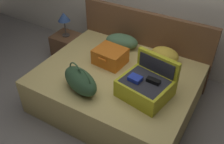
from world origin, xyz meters
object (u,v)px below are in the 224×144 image
Objects in this scene: pillow_center_head at (122,41)px; table_lamp at (64,18)px; hard_case_large at (146,85)px; pillow_near_headboard at (164,55)px; hard_case_medium at (110,56)px; bed at (116,89)px; duffel_bag at (80,81)px; nightstand at (68,47)px.

pillow_center_head is 1.04m from table_lamp.
hard_case_large is 0.75m from pillow_near_headboard.
hard_case_medium is 1.17m from table_lamp.
pillow_center_head is at bearing 101.83° from hard_case_medium.
pillow_center_head reaches higher than bed.
pillow_near_headboard is at bearing 37.15° from hard_case_medium.
hard_case_medium reaches higher than pillow_near_headboard.
hard_case_medium is at bearing -147.10° from pillow_near_headboard.
pillow_center_head is 1.18× the size of table_lamp.
bed is at bearing -23.05° from table_lamp.
bed is 4.15× the size of pillow_center_head.
table_lamp is at bearing 135.92° from duffel_bag.
nightstand is (-1.77, 0.73, -0.44)m from hard_case_large.
hard_case_large is 1.47× the size of hard_case_medium.
pillow_center_head is (-0.06, 0.43, -0.00)m from hard_case_medium.
hard_case_large is at bearing -22.31° from table_lamp.
duffel_bag is 1.24× the size of pillow_center_head.
duffel_bag reaches higher than hard_case_medium.
duffel_bag reaches higher than nightstand.
hard_case_large is at bearing -85.36° from pillow_near_headboard.
nightstand is at bearing 0.00° from table_lamp.
pillow_center_head is at bearing 177.52° from pillow_near_headboard.
pillow_near_headboard is at bearing -2.48° from pillow_center_head.
table_lamp is at bearing 156.95° from bed.
duffel_bag is (-0.21, -0.50, 0.41)m from bed.
hard_case_large is 1.52× the size of table_lamp.
pillow_center_head is at bearing 92.44° from duffel_bag.
bed is 1.49m from table_lamp.
duffel_bag reaches higher than pillow_near_headboard.
hard_case_medium is at bearing -82.43° from pillow_center_head.
hard_case_medium is 1.08× the size of pillow_near_headboard.
table_lamp is (-1.29, 0.55, 0.51)m from bed.
hard_case_large is (0.49, -0.18, 0.40)m from bed.
nightstand is 0.55m from table_lamp.
nightstand is at bearing 156.95° from bed.
duffel_bag is at bearing -120.81° from pillow_near_headboard.
pillow_near_headboard is (0.62, 0.40, -0.00)m from hard_case_medium.
hard_case_large is 1.92m from table_lamp.
table_lamp reaches higher than hard_case_medium.
bed is 4.92× the size of table_lamp.
bed is at bearing -127.18° from pillow_near_headboard.
table_lamp is (-1.77, 0.73, 0.11)m from hard_case_large.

